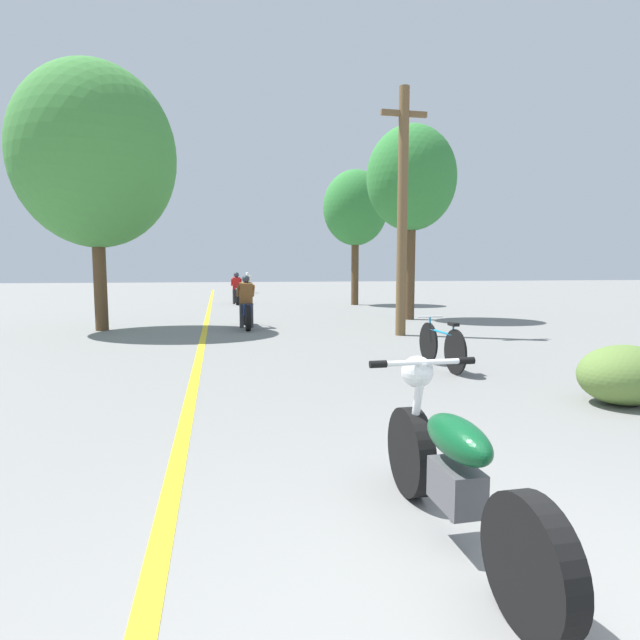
% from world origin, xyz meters
% --- Properties ---
extents(lane_stripe_center, '(0.14, 48.00, 0.01)m').
position_xyz_m(lane_stripe_center, '(-1.70, 12.90, 0.00)').
color(lane_stripe_center, yellow).
rests_on(lane_stripe_center, ground).
extents(utility_pole, '(1.10, 0.24, 5.73)m').
position_xyz_m(utility_pole, '(2.92, 9.62, 2.95)').
color(utility_pole, brown).
rests_on(utility_pole, ground).
extents(roadside_tree_right_near, '(2.78, 2.50, 5.96)m').
position_xyz_m(roadside_tree_right_near, '(4.54, 13.16, 4.32)').
color(roadside_tree_right_near, '#513A23').
rests_on(roadside_tree_right_near, ground).
extents(roadside_tree_right_far, '(2.83, 2.55, 5.86)m').
position_xyz_m(roadside_tree_right_far, '(4.60, 19.71, 4.20)').
color(roadside_tree_right_far, '#513A23').
rests_on(roadside_tree_right_far, ground).
extents(roadside_tree_left, '(3.96, 3.56, 6.67)m').
position_xyz_m(roadside_tree_left, '(-4.29, 12.05, 4.38)').
color(roadside_tree_left, '#513A23').
rests_on(roadside_tree_left, ground).
extents(roadside_bush, '(1.10, 0.88, 0.70)m').
position_xyz_m(roadside_bush, '(3.29, 3.29, 0.35)').
color(roadside_bush, '#5B7A38').
rests_on(roadside_bush, ground).
extents(motorcycle_foreground, '(0.72, 1.98, 1.00)m').
position_xyz_m(motorcycle_foreground, '(-0.05, 0.95, 0.43)').
color(motorcycle_foreground, black).
rests_on(motorcycle_foreground, ground).
extents(motorcycle_rider_lead, '(0.50, 2.14, 1.42)m').
position_xyz_m(motorcycle_rider_lead, '(-0.60, 11.95, 0.53)').
color(motorcycle_rider_lead, black).
rests_on(motorcycle_rider_lead, ground).
extents(motorcycle_rider_mid, '(0.50, 2.10, 1.44)m').
position_xyz_m(motorcycle_rider_mid, '(-0.51, 21.34, 0.55)').
color(motorcycle_rider_mid, black).
rests_on(motorcycle_rider_mid, ground).
extents(motorcycle_rider_far, '(0.50, 2.00, 1.37)m').
position_xyz_m(motorcycle_rider_far, '(0.58, 31.68, 0.52)').
color(motorcycle_rider_far, black).
rests_on(motorcycle_rider_far, ground).
extents(bicycle_parked, '(0.44, 1.66, 0.80)m').
position_xyz_m(bicycle_parked, '(2.12, 5.71, 0.37)').
color(bicycle_parked, black).
rests_on(bicycle_parked, ground).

